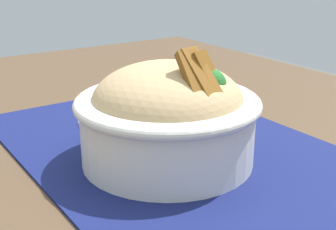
{
  "coord_description": "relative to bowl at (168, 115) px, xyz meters",
  "views": [
    {
      "loc": [
        -0.39,
        0.24,
        0.96
      ],
      "look_at": [
        -0.02,
        -0.0,
        0.81
      ],
      "focal_mm": 49.63,
      "sensor_mm": 36.0,
      "label": 1
    }
  ],
  "objects": [
    {
      "name": "placemat",
      "position": [
        0.02,
        -0.02,
        -0.05
      ],
      "size": [
        0.46,
        0.31,
        0.0
      ],
      "primitive_type": "cube",
      "rotation": [
        0.0,
        0.0,
        0.01
      ],
      "color": "#11194C",
      "rests_on": "table"
    },
    {
      "name": "table",
      "position": [
        0.02,
        0.0,
        -0.13
      ],
      "size": [
        1.2,
        0.9,
        0.75
      ],
      "color": "#4C3826",
      "rests_on": "ground_plane"
    },
    {
      "name": "fork",
      "position": [
        0.13,
        -0.02,
        -0.05
      ],
      "size": [
        0.05,
        0.13,
        0.0
      ],
      "color": "silver",
      "rests_on": "placemat"
    },
    {
      "name": "bowl",
      "position": [
        0.0,
        0.0,
        0.0
      ],
      "size": [
        0.19,
        0.19,
        0.12
      ],
      "color": "silver",
      "rests_on": "placemat"
    }
  ]
}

